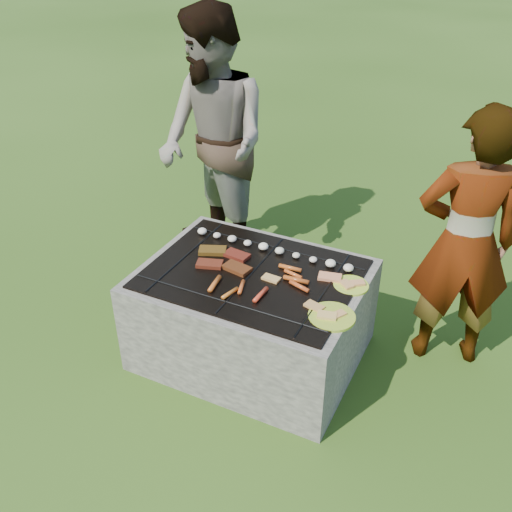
{
  "coord_description": "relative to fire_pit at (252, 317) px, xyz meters",
  "views": [
    {
      "loc": [
        1.25,
        -2.5,
        2.47
      ],
      "look_at": [
        0.0,
        0.05,
        0.7
      ],
      "focal_mm": 40.0,
      "sensor_mm": 36.0,
      "label": 1
    }
  ],
  "objects": [
    {
      "name": "pork_slabs",
      "position": [
        -0.21,
        0.04,
        0.34
      ],
      "size": [
        0.42,
        0.28,
        0.02
      ],
      "color": "brown",
      "rests_on": "fire_pit"
    },
    {
      "name": "sausages",
      "position": [
        0.13,
        -0.08,
        0.34
      ],
      "size": [
        0.53,
        0.46,
        0.03
      ],
      "color": "#BC3B1F",
      "rests_on": "fire_pit"
    },
    {
      "name": "plate_far",
      "position": [
        0.56,
        0.14,
        0.33
      ],
      "size": [
        0.26,
        0.26,
        0.03
      ],
      "color": "yellow",
      "rests_on": "fire_pit"
    },
    {
      "name": "plate_near",
      "position": [
        0.56,
        -0.19,
        0.33
      ],
      "size": [
        0.31,
        0.31,
        0.03
      ],
      "color": "yellow",
      "rests_on": "fire_pit"
    },
    {
      "name": "fire_pit",
      "position": [
        0.0,
        0.0,
        0.0
      ],
      "size": [
        1.3,
        1.0,
        0.62
      ],
      "color": "gray",
      "rests_on": "ground"
    },
    {
      "name": "mushrooms",
      "position": [
        0.01,
        0.27,
        0.35
      ],
      "size": [
        1.06,
        0.06,
        0.04
      ],
      "color": "white",
      "rests_on": "fire_pit"
    },
    {
      "name": "bystander",
      "position": [
        -0.78,
        0.92,
        0.68
      ],
      "size": [
        1.18,
        1.11,
        1.93
      ],
      "primitive_type": "imported",
      "rotation": [
        0.0,
        0.0,
        -0.55
      ],
      "color": "gray",
      "rests_on": "ground"
    },
    {
      "name": "cook",
      "position": [
        1.09,
        0.54,
        0.53
      ],
      "size": [
        0.69,
        0.57,
        1.62
      ],
      "primitive_type": "imported",
      "rotation": [
        0.0,
        0.0,
        3.5
      ],
      "color": "gray",
      "rests_on": "ground"
    },
    {
      "name": "lawn",
      "position": [
        0.0,
        0.0,
        -0.28
      ],
      "size": [
        60.0,
        60.0,
        0.0
      ],
      "primitive_type": "plane",
      "color": "#264411",
      "rests_on": "ground"
    },
    {
      "name": "bread_on_grate",
      "position": [
        0.36,
        0.03,
        0.34
      ],
      "size": [
        0.43,
        0.39,
        0.02
      ],
      "color": "#EAC777",
      "rests_on": "fire_pit"
    }
  ]
}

